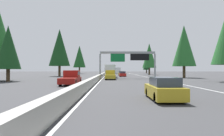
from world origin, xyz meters
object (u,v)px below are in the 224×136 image
at_px(sedan_far_left, 164,89).
at_px(oncoming_near, 71,78).
at_px(conifer_left_foreground, 8,47).
at_px(minivan_distant_b, 110,72).
at_px(sedan_mid_right, 123,74).
at_px(conifer_right_mid, 184,46).
at_px(conifer_right_distant, 147,64).
at_px(bus_mid_center, 110,71).
at_px(conifer_left_far, 79,57).
at_px(conifer_right_far, 149,56).
at_px(sedan_near_right, 121,74).
at_px(pickup_far_right, 110,75).
at_px(sign_gantry_overhead, 128,57).
at_px(box_truck_near_center, 118,70).
at_px(conifer_left_mid, 60,47).

xyz_separation_m(sedan_far_left, oncoming_near, (13.59, 8.54, 0.23)).
distance_m(sedan_far_left, conifer_left_foreground, 29.89).
bearing_deg(minivan_distant_b, sedan_mid_right, -173.83).
bearing_deg(conifer_right_mid, conifer_right_distant, -1.02).
bearing_deg(bus_mid_center, conifer_left_far, 16.93).
bearing_deg(sedan_far_left, oncoming_near, 32.12).
xyz_separation_m(sedan_mid_right, conifer_right_far, (22.18, -11.53, 6.67)).
distance_m(sedan_mid_right, oncoming_near, 33.39).
bearing_deg(sedan_near_right, pickup_far_right, 172.39).
height_order(sedan_far_left, conifer_right_distant, conifer_right_distant).
bearing_deg(sedan_near_right, sedan_mid_right, 179.53).
bearing_deg(conifer_right_mid, pickup_far_right, 116.49).
distance_m(sedan_mid_right, sedan_near_right, 8.88).
distance_m(sedan_near_right, conifer_left_foreground, 39.44).
relative_size(oncoming_near, conifer_left_foreground, 0.61).
bearing_deg(oncoming_near, conifer_right_far, 159.89).
bearing_deg(pickup_far_right, conifer_left_foreground, 113.34).
relative_size(minivan_distant_b, conifer_left_far, 0.36).
bearing_deg(sign_gantry_overhead, conifer_right_mid, -75.59).
xyz_separation_m(sedan_mid_right, bus_mid_center, (-5.19, 3.47, 1.03)).
bearing_deg(sign_gantry_overhead, conifer_left_foreground, 121.12).
xyz_separation_m(oncoming_near, conifer_right_distant, (83.91, -23.85, 4.19)).
xyz_separation_m(box_truck_near_center, conifer_right_far, (-19.68, -11.48, 5.74)).
relative_size(sign_gantry_overhead, conifer_left_foreground, 1.37).
bearing_deg(sedan_mid_right, conifer_right_far, -27.46).
relative_size(sedan_far_left, conifer_left_far, 0.32).
height_order(minivan_distant_b, conifer_right_far, conifer_right_far).
bearing_deg(conifer_left_mid, pickup_far_right, -142.81).
height_order(sedan_mid_right, sedan_near_right, same).
relative_size(pickup_far_right, sedan_near_right, 1.27).
bearing_deg(conifer_left_foreground, conifer_right_mid, -65.02).
distance_m(sedan_mid_right, conifer_left_foreground, 32.20).
xyz_separation_m(minivan_distant_b, conifer_left_mid, (-30.17, 14.71, 7.43)).
height_order(minivan_distant_b, conifer_right_mid, conifer_right_mid).
bearing_deg(minivan_distant_b, oncoming_near, 175.64).
relative_size(sign_gantry_overhead, minivan_distant_b, 2.54).
distance_m(conifer_right_mid, conifer_left_foreground, 38.21).
bearing_deg(conifer_right_mid, sedan_mid_right, 59.52).
relative_size(sedan_near_right, conifer_right_distant, 0.52).
height_order(sedan_mid_right, conifer_left_foreground, conifer_left_foreground).
distance_m(conifer_right_mid, conifer_right_distant, 60.12).
bearing_deg(sedan_near_right, conifer_left_far, 27.60).
xyz_separation_m(sedan_far_left, conifer_left_foreground, (21.34, 20.34, 4.94)).
xyz_separation_m(sign_gantry_overhead, minivan_distant_b, (44.31, 4.12, -3.84)).
bearing_deg(conifer_right_mid, conifer_left_mid, 71.95).
xyz_separation_m(sedan_far_left, conifer_left_mid, (48.07, 18.32, 7.70)).
bearing_deg(conifer_left_foreground, conifer_right_distant, -25.08).
distance_m(pickup_far_right, box_truck_near_center, 59.28).
xyz_separation_m(pickup_far_right, sedan_mid_right, (17.32, -3.43, -0.23)).
xyz_separation_m(sedan_near_right, conifer_right_far, (13.30, -11.45, 6.67)).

